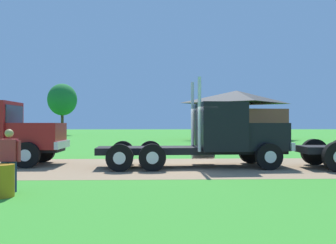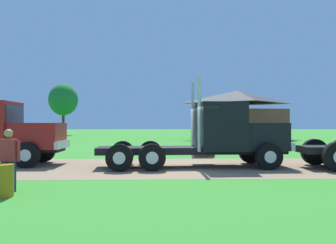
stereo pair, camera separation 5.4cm
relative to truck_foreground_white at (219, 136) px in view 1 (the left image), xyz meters
name	(u,v)px [view 1 (the left image)]	position (x,y,z in m)	size (l,w,h in m)	color
ground_plane	(184,167)	(-1.52, 0.00, -1.29)	(200.00, 200.00, 0.00)	#388D2B
dirt_track	(184,167)	(-1.52, 0.00, -1.28)	(120.00, 6.83, 0.01)	#907555
truck_foreground_white	(219,136)	(0.00, 0.00, 0.00)	(8.05, 3.00, 3.69)	black
visitor_standing_near	(9,158)	(-6.60, -5.37, -0.38)	(0.62, 0.26, 1.68)	#B22D33
steel_barrel	(2,181)	(-6.53, -5.97, -0.88)	(0.60, 0.60, 0.81)	#B27214
shed_building	(237,116)	(6.66, 25.68, 1.47)	(10.33, 8.76, 5.68)	brown
tree_mid	(62,100)	(-17.89, 42.35, 4.42)	(4.66, 4.66, 8.29)	#513823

